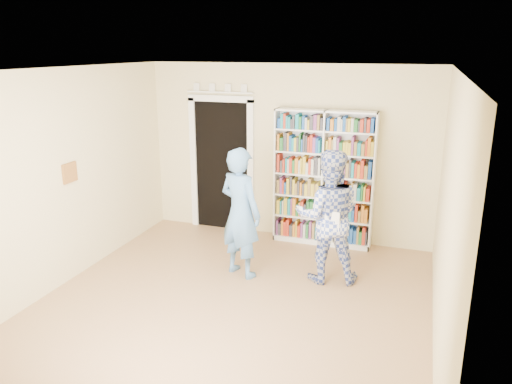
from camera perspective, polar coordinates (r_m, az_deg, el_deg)
floor at (r=5.99m, az=-3.05°, el=-13.07°), size 5.00×5.00×0.00m
ceiling at (r=5.22m, az=-3.50°, el=13.71°), size 5.00×5.00×0.00m
wall_back at (r=7.76m, az=3.66°, el=4.48°), size 4.50×0.00×4.50m
wall_left at (r=6.61m, az=-21.68°, el=1.26°), size 0.00×5.00×5.00m
wall_right at (r=5.09m, az=20.97°, el=-2.93°), size 0.00×5.00×5.00m
bookshelf at (r=7.55m, az=7.74°, el=1.60°), size 1.49×0.28×2.05m
doorway at (r=8.12m, az=-3.93°, el=3.78°), size 1.10×0.08×2.43m
wall_art at (r=6.73m, az=-20.52°, el=2.08°), size 0.03×0.25×0.25m
man_blue at (r=6.46m, az=-1.78°, el=-2.40°), size 0.74×0.62×1.72m
man_plaid at (r=6.38m, az=8.23°, el=-2.79°), size 0.97×0.84×1.73m
paper_sheet at (r=6.14m, az=8.67°, el=-3.40°), size 0.19×0.03×0.26m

